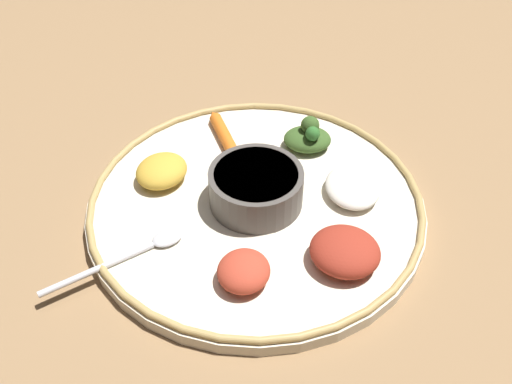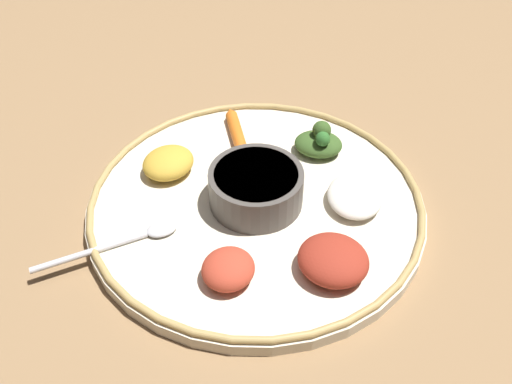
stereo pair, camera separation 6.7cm
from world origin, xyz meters
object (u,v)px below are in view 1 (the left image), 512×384
center_bowl (256,186)px  spoon (137,251)px  carrot_near_spoon (223,133)px  greens_pile (307,137)px

center_bowl → spoon: bearing=65.2°
spoon → carrot_near_spoon: 0.22m
greens_pile → carrot_near_spoon: greens_pile is taller
center_bowl → carrot_near_spoon: 0.13m
spoon → greens_pile: bearing=-103.6°
spoon → greens_pile: 0.26m
carrot_near_spoon → greens_pile: bearing=-156.6°
center_bowl → greens_pile: same height
center_bowl → greens_pile: bearing=-89.7°
center_bowl → carrot_near_spoon: center_bowl is taller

